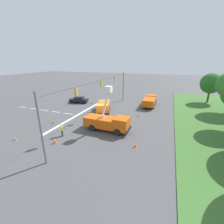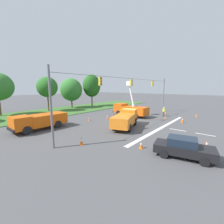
% 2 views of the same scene
% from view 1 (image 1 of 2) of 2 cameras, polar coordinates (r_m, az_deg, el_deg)
% --- Properties ---
extents(ground_plane, '(200.00, 200.00, 0.00)m').
position_cam_1_polar(ground_plane, '(26.43, -4.09, -2.44)').
color(ground_plane, '#4C4C4F').
extents(grass_verge, '(56.00, 12.00, 0.10)m').
position_cam_1_polar(grass_verge, '(25.37, 36.40, -7.13)').
color(grass_verge, '#3D6B2D').
rests_on(grass_verge, ground).
extents(lane_markings, '(17.60, 15.25, 0.01)m').
position_cam_1_polar(lane_markings, '(29.54, -15.38, -0.75)').
color(lane_markings, silver).
rests_on(lane_markings, ground).
extents(signal_gantry, '(26.20, 0.33, 7.20)m').
position_cam_1_polar(signal_gantry, '(25.18, -4.31, 7.01)').
color(signal_gantry, slate).
rests_on(signal_gantry, ground).
extents(tree_far_west, '(4.27, 4.66, 7.02)m').
position_cam_1_polar(tree_far_west, '(42.24, 33.55, 9.07)').
color(tree_far_west, brown).
rests_on(tree_far_west, ground).
extents(utility_truck_bucket_lift, '(2.50, 6.74, 6.43)m').
position_cam_1_polar(utility_truck_bucket_lift, '(21.49, -1.71, -3.65)').
color(utility_truck_bucket_lift, '#D6560F').
rests_on(utility_truck_bucket_lift, ground).
extents(utility_truck_support_near, '(6.70, 2.50, 2.02)m').
position_cam_1_polar(utility_truck_support_near, '(34.44, 14.21, 4.17)').
color(utility_truck_support_near, '#D6560F').
rests_on(utility_truck_support_near, ground).
extents(utility_truck_support_far, '(6.65, 4.20, 2.20)m').
position_cam_1_polar(utility_truck_support_far, '(29.13, -3.34, 2.08)').
color(utility_truck_support_far, orange).
rests_on(utility_truck_support_far, ground).
extents(sedan_black, '(2.64, 4.58, 1.56)m').
position_cam_1_polar(sedan_black, '(36.94, -12.48, 4.65)').
color(sedan_black, black).
rests_on(sedan_black, ground).
extents(road_worker, '(0.44, 0.54, 1.77)m').
position_cam_1_polar(road_worker, '(21.05, -18.59, -6.25)').
color(road_worker, '#383842').
rests_on(road_worker, ground).
extents(traffic_cone_foreground_left, '(0.36, 0.36, 0.65)m').
position_cam_1_polar(traffic_cone_foreground_left, '(18.12, 8.92, -12.16)').
color(traffic_cone_foreground_left, orange).
rests_on(traffic_cone_foreground_left, ground).
extents(traffic_cone_foreground_right, '(0.36, 0.36, 0.60)m').
position_cam_1_polar(traffic_cone_foreground_right, '(22.94, -32.91, -8.31)').
color(traffic_cone_foreground_right, orange).
rests_on(traffic_cone_foreground_right, ground).
extents(traffic_cone_mid_left, '(0.36, 0.36, 0.82)m').
position_cam_1_polar(traffic_cone_mid_left, '(25.86, -21.31, -3.27)').
color(traffic_cone_mid_left, orange).
rests_on(traffic_cone_mid_left, ground).
extents(traffic_cone_mid_right, '(0.36, 0.36, 0.80)m').
position_cam_1_polar(traffic_cone_mid_right, '(36.44, 1.21, 4.27)').
color(traffic_cone_mid_right, orange).
rests_on(traffic_cone_mid_right, ground).
extents(traffic_cone_near_bucket, '(0.36, 0.36, 0.79)m').
position_cam_1_polar(traffic_cone_near_bucket, '(25.18, 5.72, -2.63)').
color(traffic_cone_near_bucket, orange).
rests_on(traffic_cone_near_bucket, ground).
extents(traffic_cone_lane_edge_a, '(0.36, 0.36, 0.81)m').
position_cam_1_polar(traffic_cone_lane_edge_a, '(35.29, -16.78, 2.98)').
color(traffic_cone_lane_edge_a, orange).
rests_on(traffic_cone_lane_edge_a, ground).
extents(traffic_cone_lane_edge_b, '(0.36, 0.36, 0.61)m').
position_cam_1_polar(traffic_cone_lane_edge_b, '(23.67, -17.09, -5.13)').
color(traffic_cone_lane_edge_b, orange).
rests_on(traffic_cone_lane_edge_b, ground).
extents(traffic_cone_far_left, '(0.36, 0.36, 0.73)m').
position_cam_1_polar(traffic_cone_far_left, '(35.85, -7.52, 3.80)').
color(traffic_cone_far_left, orange).
rests_on(traffic_cone_far_left, ground).
extents(traffic_cone_far_right, '(0.36, 0.36, 0.82)m').
position_cam_1_polar(traffic_cone_far_right, '(19.87, -20.99, -10.01)').
color(traffic_cone_far_right, orange).
rests_on(traffic_cone_far_right, ground).
extents(traffic_cone_centre_line, '(0.36, 0.36, 0.67)m').
position_cam_1_polar(traffic_cone_centre_line, '(27.70, 10.05, -0.95)').
color(traffic_cone_centre_line, orange).
rests_on(traffic_cone_centre_line, ground).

